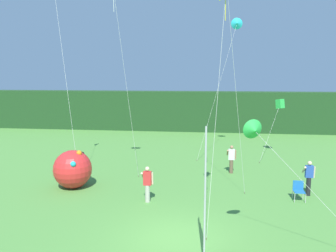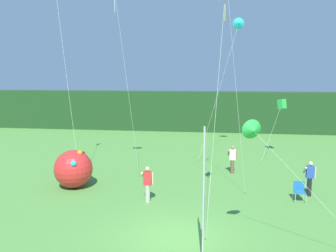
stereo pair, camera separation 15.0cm
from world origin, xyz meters
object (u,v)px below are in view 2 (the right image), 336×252
at_px(kite_green_box_1, 282,104).
at_px(folding_chair, 299,190).
at_px(kite_cyan_delta_4, 239,24).
at_px(person_mid_field, 148,183).
at_px(banner_flag, 204,197).
at_px(inflatable_balloon, 73,169).
at_px(kite_green_delta_0, 254,131).
at_px(person_far_left, 232,159).
at_px(kite_yellow_diamond_3, 224,11).
at_px(person_near_banner, 310,178).
at_px(kite_white_diamond_5, 116,0).

bearing_deg(kite_green_box_1, folding_chair, -94.42).
bearing_deg(kite_cyan_delta_4, person_mid_field, -113.46).
bearing_deg(banner_flag, folding_chair, 53.90).
xyz_separation_m(inflatable_balloon, kite_green_box_1, (11.82, 8.78, 2.74)).
xyz_separation_m(person_mid_field, kite_green_box_1, (7.64, 10.27, 2.84)).
xyz_separation_m(folding_chair, kite_green_delta_0, (-2.73, -5.12, 3.54)).
bearing_deg(inflatable_balloon, folding_chair, -1.82).
height_order(person_far_left, kite_green_delta_0, kite_green_delta_0).
distance_m(banner_flag, person_mid_field, 5.52).
relative_size(person_mid_field, person_far_left, 1.00).
distance_m(banner_flag, kite_yellow_diamond_3, 6.50).
bearing_deg(kite_cyan_delta_4, folding_chair, -74.96).
relative_size(kite_green_box_1, kite_cyan_delta_4, 0.42).
relative_size(folding_chair, kite_cyan_delta_4, 0.09).
height_order(inflatable_balloon, kite_green_delta_0, kite_green_delta_0).
relative_size(inflatable_balloon, folding_chair, 2.25).
bearing_deg(person_mid_field, kite_green_delta_0, -43.47).
distance_m(kite_yellow_diamond_3, kite_cyan_delta_4, 12.54).
height_order(person_mid_field, person_far_left, person_far_left).
bearing_deg(inflatable_balloon, kite_yellow_diamond_3, -25.91).
height_order(person_mid_field, kite_green_box_1, kite_green_box_1).
relative_size(folding_chair, kite_green_delta_0, 0.20).
relative_size(folding_chair, kite_yellow_diamond_3, 0.10).
relative_size(person_far_left, kite_cyan_delta_4, 0.17).
bearing_deg(person_near_banner, banner_flag, -126.67).
height_order(person_far_left, inflatable_balloon, inflatable_balloon).
bearing_deg(person_near_banner, person_mid_field, -166.24).
height_order(person_near_banner, kite_cyan_delta_4, kite_cyan_delta_4).
distance_m(banner_flag, kite_cyan_delta_4, 16.71).
bearing_deg(kite_green_delta_0, folding_chair, 61.92).
bearing_deg(person_far_left, kite_cyan_delta_4, 85.30).
xyz_separation_m(banner_flag, folding_chair, (4.23, 5.80, -1.55)).
relative_size(kite_cyan_delta_4, kite_white_diamond_5, 0.91).
height_order(inflatable_balloon, folding_chair, inflatable_balloon).
xyz_separation_m(kite_yellow_diamond_3, kite_cyan_delta_4, (1.24, 12.41, 1.27)).
bearing_deg(person_mid_field, inflatable_balloon, 160.35).
relative_size(person_mid_field, kite_green_box_1, 0.41).
xyz_separation_m(person_near_banner, kite_green_delta_0, (-3.35, -5.83, 3.14)).
xyz_separation_m(banner_flag, person_far_left, (1.35, 9.91, -1.18)).
relative_size(banner_flag, kite_green_delta_0, 0.98).
bearing_deg(kite_white_diamond_5, inflatable_balloon, -133.38).
height_order(inflatable_balloon, kite_cyan_delta_4, kite_cyan_delta_4).
height_order(kite_yellow_diamond_3, kite_white_diamond_5, kite_white_diamond_5).
xyz_separation_m(person_near_banner, folding_chair, (-0.62, -0.71, -0.40)).
bearing_deg(kite_white_diamond_5, banner_flag, -58.30).
xyz_separation_m(kite_yellow_diamond_3, kite_white_diamond_5, (-5.55, 5.57, 1.67)).
xyz_separation_m(person_near_banner, kite_green_box_1, (0.09, 8.42, 2.82)).
xyz_separation_m(inflatable_balloon, folding_chair, (11.11, -0.35, -0.47)).
bearing_deg(person_near_banner, kite_cyan_delta_4, 110.02).
height_order(person_far_left, folding_chair, person_far_left).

